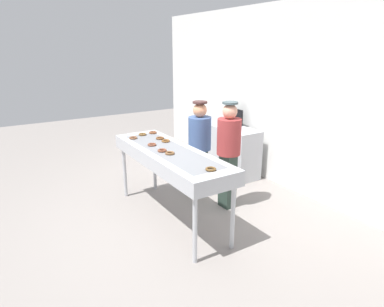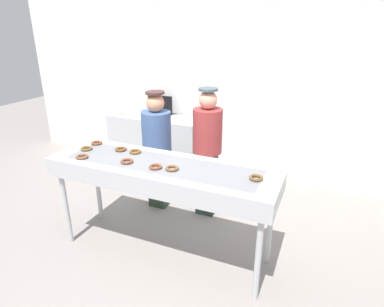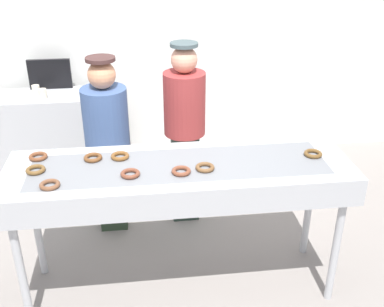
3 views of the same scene
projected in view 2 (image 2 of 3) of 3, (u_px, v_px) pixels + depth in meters
The scene contains 19 objects.
ground_plane at pixel (165, 250), 3.63m from camera, with size 16.00×16.00×0.00m, color gray.
back_wall at pixel (232, 78), 5.07m from camera, with size 8.00×0.12×3.15m, color white.
fryer_conveyor at pixel (162, 173), 3.28m from camera, with size 2.36×0.71×1.06m.
chocolate_donut_0 at pixel (172, 168), 3.10m from camera, with size 0.13×0.13×0.03m, color brown.
chocolate_donut_1 at pixel (155, 167), 3.14m from camera, with size 0.13×0.13×0.03m, color brown.
chocolate_donut_2 at pixel (135, 152), 3.52m from camera, with size 0.13×0.13×0.03m, color brown.
chocolate_donut_3 at pixel (82, 157), 3.38m from camera, with size 0.13×0.13×0.03m, color brown.
chocolate_donut_4 at pixel (127, 161), 3.27m from camera, with size 0.13×0.13×0.03m, color brown.
chocolate_donut_5 at pixel (97, 143), 3.78m from camera, with size 0.13×0.13×0.03m, color brown.
chocolate_donut_6 at pixel (256, 178), 2.91m from camera, with size 0.13×0.13×0.03m, color brown.
chocolate_donut_7 at pixel (121, 149), 3.58m from camera, with size 0.13×0.13×0.03m, color brown.
chocolate_donut_8 at pixel (86, 149), 3.60m from camera, with size 0.13×0.13×0.03m, color brown.
worker_baker at pixel (157, 143), 4.22m from camera, with size 0.38×0.38×1.59m.
worker_assistant at pixel (207, 145), 4.03m from camera, with size 0.36×0.36×1.67m.
prep_counter at pixel (156, 144), 5.52m from camera, with size 1.58×0.52×0.94m, color #B7BABF.
paper_cup_0 at pixel (148, 113), 5.39m from camera, with size 0.08×0.08×0.10m, color beige.
paper_cup_1 at pixel (120, 113), 5.41m from camera, with size 0.08×0.08×0.10m, color beige.
paper_cup_2 at pixel (149, 115), 5.25m from camera, with size 0.08×0.08×0.10m, color beige.
menu_display at pixel (160, 105), 5.47m from camera, with size 0.44×0.04×0.32m, color black.
Camera 2 is at (1.46, -2.61, 2.34)m, focal length 30.39 mm.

